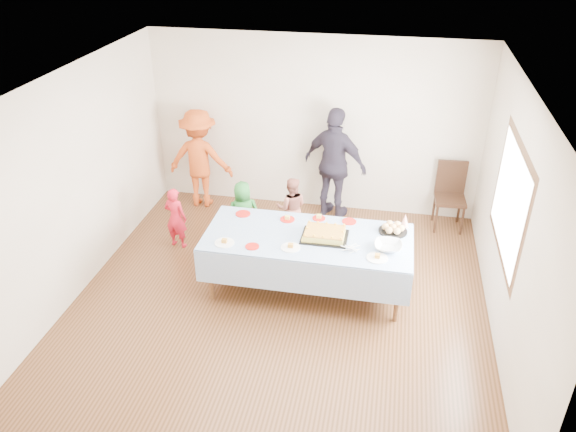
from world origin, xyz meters
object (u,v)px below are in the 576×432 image
(birthday_cake, at_px, (325,234))
(adult_left, at_px, (200,158))
(dining_chair, at_px, (450,191))
(party_table, at_px, (308,240))

(birthday_cake, bearing_deg, adult_left, 138.86)
(birthday_cake, relative_size, adult_left, 0.35)
(dining_chair, bearing_deg, adult_left, 177.70)
(birthday_cake, xyz_separation_m, dining_chair, (1.61, 2.00, -0.27))
(birthday_cake, height_order, dining_chair, dining_chair)
(dining_chair, xyz_separation_m, adult_left, (-3.85, -0.05, 0.23))
(party_table, xyz_separation_m, adult_left, (-2.04, 1.96, 0.06))
(dining_chair, height_order, adult_left, adult_left)
(party_table, height_order, adult_left, adult_left)
(dining_chair, bearing_deg, party_table, -134.99)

